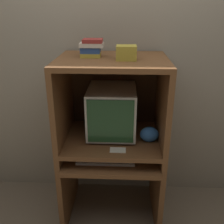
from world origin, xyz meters
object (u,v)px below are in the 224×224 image
object	(u,v)px
mouse	(143,160)
book_stack	(91,48)
storage_box	(126,53)
crt_monitor	(112,111)
keyboard	(106,159)
snack_bag	(149,134)

from	to	relation	value
mouse	book_stack	bearing A→B (deg)	152.23
storage_box	crt_monitor	bearing A→B (deg)	132.07
keyboard	storage_box	size ratio (longest dim) A/B	3.16
crt_monitor	mouse	world-z (taller)	crt_monitor
mouse	snack_bag	bearing A→B (deg)	65.26
crt_monitor	book_stack	xyz separation A→B (m)	(-0.15, -0.02, 0.51)
crt_monitor	snack_bag	size ratio (longest dim) A/B	3.10
crt_monitor	snack_bag	distance (m)	0.36
crt_monitor	book_stack	bearing A→B (deg)	-171.37
book_stack	snack_bag	bearing A→B (deg)	-12.96
book_stack	storage_box	world-z (taller)	book_stack
keyboard	book_stack	xyz separation A→B (m)	(-0.11, 0.21, 0.83)
keyboard	book_stack	bearing A→B (deg)	117.97
snack_bag	storage_box	distance (m)	0.67
book_stack	crt_monitor	bearing A→B (deg)	8.63
snack_bag	book_stack	bearing A→B (deg)	167.04
mouse	storage_box	xyz separation A→B (m)	(-0.15, 0.12, 0.81)
keyboard	snack_bag	world-z (taller)	snack_bag
mouse	keyboard	bearing A→B (deg)	-179.93
mouse	storage_box	bearing A→B (deg)	141.30
crt_monitor	mouse	bearing A→B (deg)	-42.97
mouse	storage_box	size ratio (longest dim) A/B	0.40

